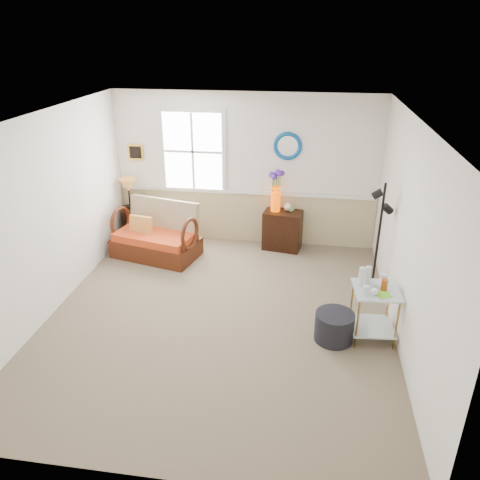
# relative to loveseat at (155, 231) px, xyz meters

# --- Properties ---
(floor) EXTENTS (4.50, 5.00, 0.01)m
(floor) POSITION_rel_loveseat_xyz_m (1.39, -1.66, -0.45)
(floor) COLOR #72604F
(floor) RESTS_ON ground
(ceiling) EXTENTS (4.50, 5.00, 0.01)m
(ceiling) POSITION_rel_loveseat_xyz_m (1.39, -1.66, 2.15)
(ceiling) COLOR white
(ceiling) RESTS_ON walls
(walls) EXTENTS (4.51, 5.01, 2.60)m
(walls) POSITION_rel_loveseat_xyz_m (1.39, -1.66, 0.85)
(walls) COLOR white
(walls) RESTS_ON floor
(wainscot) EXTENTS (4.46, 0.02, 0.90)m
(wainscot) POSITION_rel_loveseat_xyz_m (1.39, 0.82, -0.00)
(wainscot) COLOR tan
(wainscot) RESTS_ON walls
(chair_rail) EXTENTS (4.46, 0.04, 0.06)m
(chair_rail) POSITION_rel_loveseat_xyz_m (1.39, 0.81, 0.47)
(chair_rail) COLOR silver
(chair_rail) RESTS_ON walls
(window) EXTENTS (1.14, 0.06, 1.44)m
(window) POSITION_rel_loveseat_xyz_m (0.49, 0.81, 1.15)
(window) COLOR white
(window) RESTS_ON walls
(picture) EXTENTS (0.28, 0.03, 0.28)m
(picture) POSITION_rel_loveseat_xyz_m (-0.53, 0.82, 1.10)
(picture) COLOR #C38B30
(picture) RESTS_ON walls
(mirror) EXTENTS (0.47, 0.07, 0.47)m
(mirror) POSITION_rel_loveseat_xyz_m (2.09, 0.82, 1.30)
(mirror) COLOR #0D649E
(mirror) RESTS_ON walls
(loveseat) EXTENTS (1.53, 1.09, 0.90)m
(loveseat) POSITION_rel_loveseat_xyz_m (0.00, 0.00, 0.00)
(loveseat) COLOR #52230E
(loveseat) RESTS_ON floor
(throw_pillow) EXTENTS (0.40, 0.19, 0.39)m
(throw_pillow) POSITION_rel_loveseat_xyz_m (-0.25, 0.01, 0.04)
(throw_pillow) COLOR orange
(throw_pillow) RESTS_ON loveseat
(lamp_stand) EXTENTS (0.43, 0.43, 0.59)m
(lamp_stand) POSITION_rel_loveseat_xyz_m (-0.63, 0.64, -0.16)
(lamp_stand) COLOR black
(lamp_stand) RESTS_ON floor
(table_lamp) EXTENTS (0.33, 0.33, 0.54)m
(table_lamp) POSITION_rel_loveseat_xyz_m (-0.65, 0.62, 0.41)
(table_lamp) COLOR #AB672D
(table_lamp) RESTS_ON lamp_stand
(potted_plant) EXTENTS (0.40, 0.42, 0.25)m
(potted_plant) POSITION_rel_loveseat_xyz_m (-0.51, 0.69, 0.26)
(potted_plant) COLOR #5E8543
(potted_plant) RESTS_ON lamp_stand
(cabinet) EXTENTS (0.69, 0.50, 0.68)m
(cabinet) POSITION_rel_loveseat_xyz_m (2.08, 0.60, -0.11)
(cabinet) COLOR black
(cabinet) RESTS_ON floor
(flower_vase) EXTENTS (0.22, 0.22, 0.71)m
(flower_vase) POSITION_rel_loveseat_xyz_m (1.94, 0.63, 0.58)
(flower_vase) COLOR #F74F00
(flower_vase) RESTS_ON cabinet
(side_table) EXTENTS (0.58, 0.58, 0.68)m
(side_table) POSITION_rel_loveseat_xyz_m (3.34, -1.81, -0.11)
(side_table) COLOR #AC7B38
(side_table) RESTS_ON floor
(tabletop_items) EXTENTS (0.52, 0.52, 0.25)m
(tabletop_items) POSITION_rel_loveseat_xyz_m (3.31, -1.80, 0.35)
(tabletop_items) COLOR silver
(tabletop_items) RESTS_ON side_table
(floor_lamp) EXTENTS (0.25, 0.25, 1.68)m
(floor_lamp) POSITION_rel_loveseat_xyz_m (3.46, -0.76, 0.39)
(floor_lamp) COLOR black
(floor_lamp) RESTS_ON floor
(ottoman) EXTENTS (0.60, 0.60, 0.37)m
(ottoman) POSITION_rel_loveseat_xyz_m (2.88, -1.93, -0.27)
(ottoman) COLOR black
(ottoman) RESTS_ON floor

